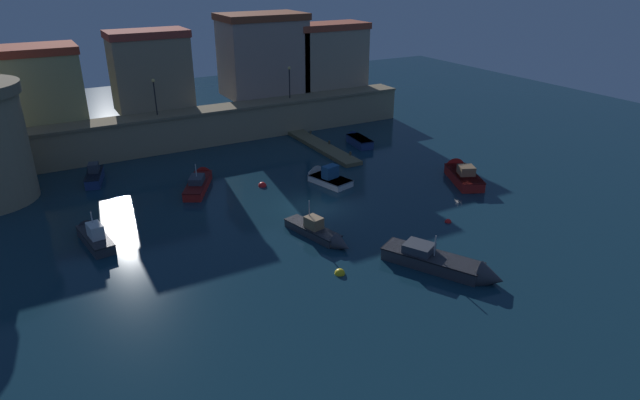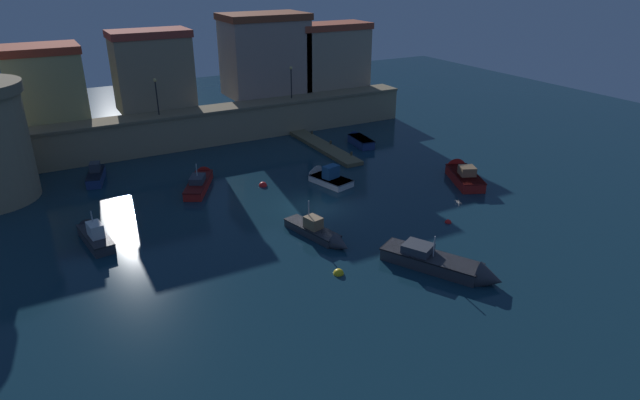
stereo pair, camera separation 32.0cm
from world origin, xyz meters
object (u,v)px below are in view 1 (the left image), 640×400
object	(u,v)px
mooring_buoy_0	(340,274)
moored_boat_0	(357,140)
moored_boat_2	(323,177)
mooring_buoy_2	(262,186)
moored_boat_6	(92,234)
quay_lamp_0	(154,91)
moored_boat_3	(320,233)
moored_boat_4	(95,174)
mooring_buoy_1	(448,222)
moored_boat_1	(200,181)
moored_boat_7	(460,173)
quay_lamp_1	(289,77)
moored_boat_5	(446,264)

from	to	relation	value
mooring_buoy_0	moored_boat_0	bearing A→B (deg)	54.86
moored_boat_2	mooring_buoy_2	bearing A→B (deg)	58.13
moored_boat_6	mooring_buoy_2	xyz separation A→B (m)	(13.74, 3.39, -0.48)
quay_lamp_0	mooring_buoy_2	size ratio (longest dim) A/B	5.03
moored_boat_2	moored_boat_3	distance (m)	10.45
moored_boat_2	moored_boat_4	size ratio (longest dim) A/B	1.03
quay_lamp_0	moored_boat_2	world-z (taller)	quay_lamp_0
moored_boat_0	moored_boat_4	xyz separation A→B (m)	(-24.90, 2.39, 0.09)
moored_boat_2	mooring_buoy_1	distance (m)	11.91
moored_boat_1	moored_boat_7	size ratio (longest dim) A/B	1.00
moored_boat_4	mooring_buoy_2	xyz separation A→B (m)	(11.83, -8.17, -0.54)
moored_boat_4	moored_boat_3	bearing A→B (deg)	-133.43
quay_lamp_0	mooring_buoy_0	xyz separation A→B (m)	(3.32, -28.49, -5.88)
moored_boat_3	mooring_buoy_0	bearing A→B (deg)	-28.65
quay_lamp_1	moored_boat_2	xyz separation A→B (m)	(-4.35, -14.99, -5.44)
moored_boat_5	moored_boat_7	xyz separation A→B (m)	(11.39, 11.14, 0.03)
moored_boat_4	quay_lamp_1	bearing A→B (deg)	-60.90
quay_lamp_0	moored_boat_4	distance (m)	10.24
moored_boat_2	moored_boat_7	size ratio (longest dim) A/B	0.75
moored_boat_1	mooring_buoy_1	distance (m)	20.35
moored_boat_0	mooring_buoy_2	xyz separation A→B (m)	(-13.06, -5.78, -0.44)
mooring_buoy_0	moored_boat_7	bearing A→B (deg)	25.94
mooring_buoy_2	mooring_buoy_0	bearing A→B (deg)	-95.98
moored_boat_5	moored_boat_2	bearing A→B (deg)	148.91
quay_lamp_1	moored_boat_0	distance (m)	10.11
moored_boat_1	moored_boat_5	xyz separation A→B (m)	(8.63, -20.43, 0.03)
moored_boat_1	moored_boat_2	size ratio (longest dim) A/B	1.33
quay_lamp_1	moored_boat_4	xyz separation A→B (m)	(-21.15, -5.31, -5.30)
moored_boat_7	moored_boat_4	bearing A→B (deg)	85.41
moored_boat_2	moored_boat_0	bearing A→B (deg)	-62.90
quay_lamp_1	moored_boat_1	xyz separation A→B (m)	(-13.79, -10.87, -5.39)
quay_lamp_0	mooring_buoy_1	bearing A→B (deg)	-62.38
quay_lamp_0	moored_boat_7	xyz separation A→B (m)	(20.44, -20.16, -5.37)
moored_boat_5	mooring_buoy_2	size ratio (longest dim) A/B	10.63
moored_boat_1	moored_boat_2	world-z (taller)	moored_boat_1
moored_boat_2	moored_boat_1	bearing A→B (deg)	51.46
mooring_buoy_0	mooring_buoy_2	size ratio (longest dim) A/B	0.93
moored_boat_1	moored_boat_6	world-z (taller)	moored_boat_6
moored_boat_4	moored_boat_5	size ratio (longest dim) A/B	0.65
quay_lamp_0	moored_boat_1	world-z (taller)	quay_lamp_0
moored_boat_7	mooring_buoy_1	xyz separation A→B (m)	(-6.70, -6.09, -0.51)
moored_boat_2	moored_boat_4	bearing A→B (deg)	45.10
moored_boat_3	moored_boat_7	bearing A→B (deg)	89.90
mooring_buoy_1	moored_boat_2	bearing A→B (deg)	108.94
moored_boat_2	moored_boat_5	xyz separation A→B (m)	(-0.82, -16.31, 0.08)
moored_boat_0	quay_lamp_0	bearing A→B (deg)	72.48
moored_boat_1	moored_boat_2	xyz separation A→B (m)	(9.44, -4.12, -0.05)
mooring_buoy_1	mooring_buoy_2	xyz separation A→B (m)	(-8.84, 12.77, 0.00)
moored_boat_1	mooring_buoy_1	bearing A→B (deg)	-110.67
moored_boat_4	moored_boat_5	xyz separation A→B (m)	(15.99, -25.99, -0.06)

